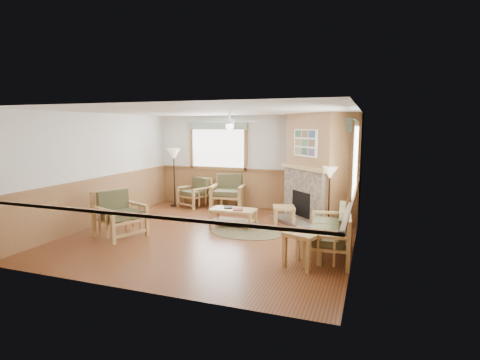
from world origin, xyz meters
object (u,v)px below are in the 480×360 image
(armchair_left, at_px, (120,214))
(coffee_table, at_px, (233,218))
(armchair_back_right, at_px, (228,192))
(floor_lamp_right, at_px, (329,200))
(end_table_sofa, at_px, (303,249))
(footstool, at_px, (284,215))
(sofa, at_px, (328,231))
(end_table_chairs, at_px, (219,200))
(armchair_back_left, at_px, (194,192))
(floor_lamp_left, at_px, (174,177))

(armchair_left, bearing_deg, coffee_table, -29.48)
(armchair_back_right, bearing_deg, floor_lamp_right, -35.41)
(end_table_sofa, height_order, footstool, end_table_sofa)
(end_table_sofa, bearing_deg, armchair_back_right, 127.03)
(sofa, relative_size, coffee_table, 1.75)
(armchair_back_right, height_order, end_table_chairs, armchair_back_right)
(sofa, xyz_separation_m, coffee_table, (-2.37, 1.19, -0.22))
(armchair_back_left, height_order, footstool, armchair_back_left)
(armchair_back_right, xyz_separation_m, footstool, (1.91, -1.11, -0.28))
(coffee_table, height_order, footstool, footstool)
(armchair_left, height_order, floor_lamp_right, floor_lamp_right)
(armchair_back_left, height_order, armchair_left, armchair_left)
(coffee_table, height_order, end_table_sofa, end_table_sofa)
(end_table_sofa, xyz_separation_m, footstool, (-0.95, 2.67, -0.08))
(armchair_back_left, bearing_deg, floor_lamp_left, -145.41)
(armchair_back_left, bearing_deg, footstool, 1.91)
(floor_lamp_left, bearing_deg, armchair_back_left, 12.26)
(sofa, xyz_separation_m, armchair_left, (-4.39, -0.40, 0.06))
(footstool, relative_size, floor_lamp_right, 0.34)
(coffee_table, xyz_separation_m, end_table_chairs, (-1.05, 1.66, 0.05))
(end_table_chairs, xyz_separation_m, floor_lamp_right, (3.26, -1.40, 0.49))
(floor_lamp_left, bearing_deg, coffee_table, -32.88)
(end_table_sofa, bearing_deg, coffee_table, 134.99)
(armchair_back_right, xyz_separation_m, end_table_chairs, (-0.24, -0.08, -0.24))
(sofa, height_order, armchair_back_right, armchair_back_right)
(armchair_left, relative_size, floor_lamp_right, 0.66)
(sofa, distance_m, end_table_chairs, 4.45)
(armchair_back_left, xyz_separation_m, coffee_table, (1.89, -1.74, -0.22))
(end_table_sofa, height_order, floor_lamp_left, floor_lamp_left)
(armchair_left, relative_size, coffee_table, 0.92)
(armchair_back_left, relative_size, coffee_table, 0.80)
(floor_lamp_left, relative_size, floor_lamp_right, 1.16)
(armchair_back_right, distance_m, floor_lamp_left, 1.72)
(coffee_table, distance_m, footstool, 1.26)
(armchair_back_left, xyz_separation_m, floor_lamp_left, (-0.60, -0.13, 0.44))
(coffee_table, bearing_deg, footstool, 29.82)
(armchair_left, xyz_separation_m, coffee_table, (2.02, 1.59, -0.28))
(armchair_left, bearing_deg, armchair_back_right, 2.37)
(sofa, bearing_deg, floor_lamp_right, -177.95)
(armchair_back_left, relative_size, end_table_sofa, 1.41)
(armchair_left, bearing_deg, footstool, -32.22)
(floor_lamp_left, bearing_deg, end_table_chairs, 2.18)
(armchair_back_right, bearing_deg, armchair_left, -119.37)
(end_table_chairs, distance_m, footstool, 2.38)
(end_table_sofa, bearing_deg, floor_lamp_right, 85.94)
(sofa, distance_m, floor_lamp_right, 1.49)
(armchair_left, bearing_deg, sofa, -62.42)
(sofa, relative_size, floor_lamp_right, 1.26)
(armchair_back_left, xyz_separation_m, footstool, (2.99, -1.11, -0.21))
(armchair_back_left, relative_size, end_table_chairs, 1.65)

